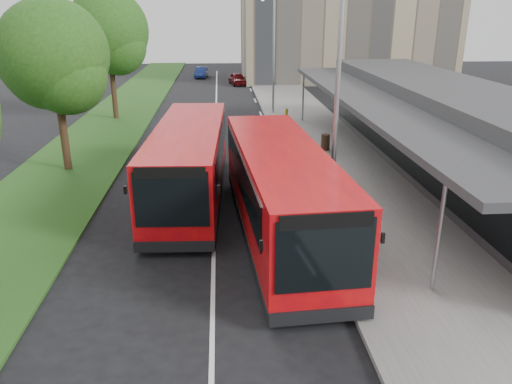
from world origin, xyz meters
TOP-DOWN VIEW (x-y plane):
  - ground at (0.00, 0.00)m, footprint 120.00×120.00m
  - pavement at (6.00, 20.00)m, footprint 5.00×80.00m
  - grass_verge at (-7.00, 20.00)m, footprint 5.00×80.00m
  - lane_centre_line at (0.00, 15.00)m, footprint 0.12×70.00m
  - kerb_dashes at (3.30, 19.00)m, footprint 0.12×56.00m
  - station_building at (10.86, 8.00)m, footprint 7.70×26.00m
  - tree_mid at (-7.01, 9.05)m, footprint 4.87×4.87m
  - tree_far at (-7.01, 21.05)m, footprint 5.38×5.38m
  - lamp_post_near at (4.12, 2.00)m, footprint 1.44×0.28m
  - lamp_post_far at (4.12, 22.00)m, footprint 1.44×0.28m
  - bus_main at (2.26, 0.97)m, footprint 3.45×10.99m
  - bus_second at (-0.96, 4.81)m, footprint 3.16×10.64m
  - litter_bin at (5.91, 11.34)m, footprint 0.61×0.61m
  - bollard at (4.64, 17.74)m, footprint 0.21×0.21m
  - car_near at (2.15, 37.64)m, footprint 2.02×3.74m
  - car_far at (-1.74, 43.77)m, footprint 1.50×3.58m

SIDE VIEW (x-z plane):
  - ground at x=0.00m, z-range 0.00..0.00m
  - kerb_dashes at x=3.30m, z-range 0.00..0.01m
  - lane_centre_line at x=0.00m, z-range 0.00..0.01m
  - grass_verge at x=-7.00m, z-range 0.00..0.10m
  - pavement at x=6.00m, z-range 0.00..0.15m
  - litter_bin at x=5.91m, z-range 0.15..0.99m
  - car_far at x=-1.74m, z-range 0.00..1.15m
  - car_near at x=2.15m, z-range 0.00..1.21m
  - bollard at x=4.64m, z-range 0.15..1.19m
  - bus_second at x=-0.96m, z-range 0.04..3.02m
  - bus_main at x=2.26m, z-range 0.04..3.11m
  - station_building at x=10.86m, z-range 0.04..4.04m
  - lamp_post_near at x=4.12m, z-range 0.72..8.72m
  - lamp_post_far at x=4.12m, z-range 0.72..8.72m
  - tree_mid at x=-7.01m, z-range 1.14..8.97m
  - tree_far at x=-7.01m, z-range 1.26..9.91m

